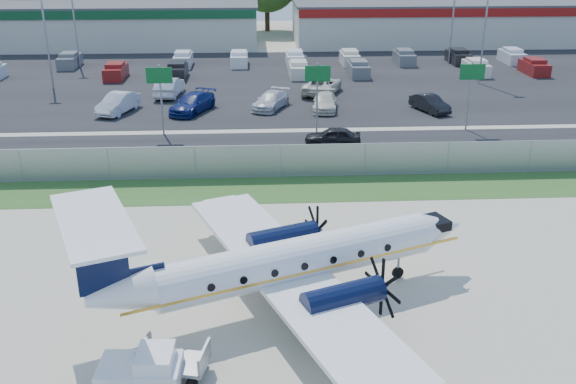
{
  "coord_description": "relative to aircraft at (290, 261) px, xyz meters",
  "views": [
    {
      "loc": [
        -1.5,
        -21.55,
        13.58
      ],
      "look_at": [
        0.0,
        6.0,
        2.3
      ],
      "focal_mm": 40.0,
      "sensor_mm": 36.0,
      "label": 1
    }
  ],
  "objects": [
    {
      "name": "ground",
      "position": [
        0.26,
        0.03,
        -1.92
      ],
      "size": [
        170.0,
        170.0,
        0.0
      ],
      "primitive_type": "plane",
      "color": "#BBB49E",
      "rests_on": "ground"
    },
    {
      "name": "grass_verge",
      "position": [
        0.26,
        12.03,
        -1.91
      ],
      "size": [
        170.0,
        4.0,
        0.02
      ],
      "primitive_type": "cube",
      "color": "#2D561E",
      "rests_on": "ground"
    },
    {
      "name": "access_road",
      "position": [
        0.26,
        19.03,
        -1.91
      ],
      "size": [
        170.0,
        8.0,
        0.02
      ],
      "primitive_type": "cube",
      "color": "black",
      "rests_on": "ground"
    },
    {
      "name": "parking_lot",
      "position": [
        0.26,
        40.03,
        -1.91
      ],
      "size": [
        170.0,
        32.0,
        0.02
      ],
      "primitive_type": "cube",
      "color": "black",
      "rests_on": "ground"
    },
    {
      "name": "perimeter_fence",
      "position": [
        0.26,
        14.03,
        -0.92
      ],
      "size": [
        120.0,
        0.06,
        1.99
      ],
      "color": "gray",
      "rests_on": "ground"
    },
    {
      "name": "building_west",
      "position": [
        -23.74,
        62.01,
        0.71
      ],
      "size": [
        46.4,
        12.4,
        5.24
      ],
      "color": "beige",
      "rests_on": "ground"
    },
    {
      "name": "building_east",
      "position": [
        26.26,
        62.01,
        0.71
      ],
      "size": [
        44.4,
        12.4,
        5.24
      ],
      "color": "beige",
      "rests_on": "ground"
    },
    {
      "name": "sign_left",
      "position": [
        -7.74,
        22.93,
        1.69
      ],
      "size": [
        1.8,
        0.26,
        5.0
      ],
      "color": "gray",
      "rests_on": "ground"
    },
    {
      "name": "sign_mid",
      "position": [
        3.26,
        22.93,
        1.69
      ],
      "size": [
        1.8,
        0.26,
        5.0
      ],
      "color": "gray",
      "rests_on": "ground"
    },
    {
      "name": "sign_right",
      "position": [
        14.26,
        22.93,
        1.69
      ],
      "size": [
        1.8,
        0.26,
        5.0
      ],
      "color": "gray",
      "rests_on": "ground"
    },
    {
      "name": "light_pole_nw",
      "position": [
        -19.74,
        38.03,
        3.31
      ],
      "size": [
        0.9,
        0.35,
        9.09
      ],
      "color": "gray",
      "rests_on": "ground"
    },
    {
      "name": "light_pole_ne",
      "position": [
        20.26,
        38.03,
        3.31
      ],
      "size": [
        0.9,
        0.35,
        9.09
      ],
      "color": "gray",
      "rests_on": "ground"
    },
    {
      "name": "light_pole_sw",
      "position": [
        -19.74,
        48.03,
        3.31
      ],
      "size": [
        0.9,
        0.35,
        9.09
      ],
      "color": "gray",
      "rests_on": "ground"
    },
    {
      "name": "light_pole_se",
      "position": [
        20.26,
        48.03,
        3.31
      ],
      "size": [
        0.9,
        0.35,
        9.09
      ],
      "color": "gray",
      "rests_on": "ground"
    },
    {
      "name": "tree_line",
      "position": [
        0.26,
        74.03,
        -1.92
      ],
      "size": [
        112.0,
        6.0,
        14.0
      ],
      "primitive_type": null,
      "color": "#2B5619",
      "rests_on": "ground"
    },
    {
      "name": "aircraft",
      "position": [
        0.0,
        0.0,
        0.0
      ],
      "size": [
        16.13,
        15.69,
        4.98
      ],
      "color": "white",
      "rests_on": "ground"
    },
    {
      "name": "pushback_tug",
      "position": [
        -4.9,
        -4.67,
        -1.26
      ],
      "size": [
        2.65,
        1.95,
        1.39
      ],
      "color": "white",
      "rests_on": "ground"
    },
    {
      "name": "baggage_cart_far",
      "position": [
        -4.01,
        -4.05,
        -1.4
      ],
      "size": [
        2.39,
        1.73,
        1.13
      ],
      "color": "gray",
      "rests_on": "ground"
    },
    {
      "name": "cone_starboard_wing",
      "position": [
        3.94,
        5.36,
        -1.68
      ],
      "size": [
        0.36,
        0.36,
        0.52
      ],
      "color": "orange",
      "rests_on": "ground"
    },
    {
      "name": "road_car_mid",
      "position": [
        4.05,
        19.8,
        -1.92
      ],
      "size": [
        3.96,
        2.08,
        1.28
      ],
      "primitive_type": "imported",
      "rotation": [
        0.0,
        0.0,
        -1.73
      ],
      "color": "black",
      "rests_on": "ground"
    },
    {
      "name": "parked_car_a",
      "position": [
        -12.1,
        29.2,
        -1.92
      ],
      "size": [
        3.08,
        5.05,
        1.57
      ],
      "primitive_type": "imported",
      "rotation": [
        0.0,
        0.0,
        -0.32
      ],
      "color": "silver",
      "rests_on": "ground"
    },
    {
      "name": "parked_car_b",
      "position": [
        -6.16,
        29.03,
        -1.92
      ],
      "size": [
        3.98,
        5.56,
        1.5
      ],
      "primitive_type": "imported",
      "rotation": [
        0.0,
        0.0,
        -0.41
      ],
      "color": "navy",
      "rests_on": "ground"
    },
    {
      "name": "parked_car_c",
      "position": [
        0.14,
        29.81,
        -1.92
      ],
      "size": [
        3.65,
        5.07,
        1.36
      ],
      "primitive_type": "imported",
      "rotation": [
        0.0,
        0.0,
        -0.42
      ],
      "color": "silver",
      "rests_on": "ground"
    },
    {
      "name": "parked_car_d",
      "position": [
        4.52,
        29.16,
        -1.92
      ],
      "size": [
        2.48,
        4.79,
        1.33
      ],
      "primitive_type": "imported",
      "rotation": [
        0.0,
        0.0,
        -0.14
      ],
      "color": "beige",
      "rests_on": "ground"
    },
    {
      "name": "parked_car_e",
      "position": [
        12.91,
        28.22,
        -1.92
      ],
      "size": [
        2.74,
        4.28,
        1.33
      ],
      "primitive_type": "imported",
      "rotation": [
        0.0,
        0.0,
        0.36
      ],
      "color": "black",
      "rests_on": "ground"
    },
    {
      "name": "parked_car_f",
      "position": [
        -8.67,
        34.65,
        -1.92
      ],
      "size": [
        2.28,
        5.19,
        1.66
      ],
      "primitive_type": "imported",
      "rotation": [
        0.0,
        0.0,
        3.03
      ],
      "color": "silver",
      "rests_on": "ground"
    },
    {
      "name": "parked_car_g",
      "position": [
        4.87,
        34.71,
        -1.92
      ],
      "size": [
        4.42,
        6.2,
        1.57
      ],
      "primitive_type": "imported",
      "rotation": [
        0.0,
        0.0,
        2.78
      ],
      "color": "beige",
      "rests_on": "ground"
    },
    {
      "name": "far_parking_rows",
      "position": [
        0.26,
        45.03,
        -1.92
      ],
      "size": [
        56.0,
        10.0,
        1.6
      ],
      "primitive_type": null,
      "color": "gray",
      "rests_on": "ground"
    }
  ]
}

